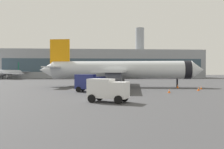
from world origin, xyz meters
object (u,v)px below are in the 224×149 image
Objects in this scene: safety_cone_near at (199,89)px; safety_cone_outer at (169,91)px; airplane_taxiing at (2,73)px; safety_cone_far at (178,86)px; service_truck at (90,82)px; cargo_van at (108,89)px; airplane_at_gate at (119,70)px; safety_cone_mid at (201,88)px.

safety_cone_outer is at bearing -150.04° from safety_cone_near.
safety_cone_far is (56.12, -56.78, -2.18)m from airplane_taxiing.
service_truck is 7.84× the size of safety_cone_outer.
airplane_at_gate is at bearing 81.02° from cargo_van.
service_truck is at bearing -118.56° from airplane_at_gate.
airplane_taxiing is 84.26m from safety_cone_outer.
airplane_taxiing is at bearing 127.33° from safety_cone_outer.
safety_cone_near is at bearing 40.02° from cargo_van.
airplane_at_gate reaches higher than service_truck.
cargo_van is 21.96m from safety_cone_near.
airplane_taxiing reaches higher than cargo_van.
safety_cone_far is 1.25× the size of safety_cone_outer.
safety_cone_outer is at bearing 45.16° from cargo_van.
safety_cone_outer is (-6.48, -3.74, -0.01)m from safety_cone_near.
safety_cone_outer is (6.42, -14.26, -3.33)m from airplane_at_gate.
safety_cone_far is (-1.44, 6.46, 0.07)m from safety_cone_near.
safety_cone_far reaches higher than safety_cone_outer.
airplane_at_gate reaches higher than cargo_van.
safety_cone_mid is at bearing -26.15° from airplane_at_gate.
safety_cone_mid is 4.70m from safety_cone_far.
cargo_van is at bearing -126.74° from safety_cone_far.
airplane_at_gate is 15.99m from safety_cone_outer.
cargo_van is at bearing -98.98° from airplane_at_gate.
safety_cone_near is at bearing 29.96° from safety_cone_outer.
cargo_van reaches higher than safety_cone_far.
service_truck reaches higher than safety_cone_outer.
airplane_at_gate is 12.59m from safety_cone_far.
safety_cone_far is at bearing 63.68° from safety_cone_outer.
safety_cone_far is 11.38m from safety_cone_outer.
safety_cone_outer is (10.31, 10.36, -1.12)m from cargo_van.
safety_cone_near is at bearing -77.44° from safety_cone_far.
safety_cone_near is 6.62m from safety_cone_far.
safety_cone_far is at bearing 136.47° from safety_cone_mid.
airplane_taxiing is at bearing 134.66° from safety_cone_far.
safety_cone_mid is at bearing -45.24° from airplane_taxiing.
airplane_at_gate is 13.01m from service_truck.
safety_cone_mid is at bearing 39.48° from safety_cone_outer.
airplane_taxiing reaches higher than safety_cone_near.
airplane_at_gate is at bearing 153.85° from safety_cone_mid.
safety_cone_mid is (18.76, 17.33, -1.15)m from cargo_van.
airplane_at_gate is at bearing -49.73° from airplane_taxiing.
safety_cone_far is at bearing 53.26° from cargo_van.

